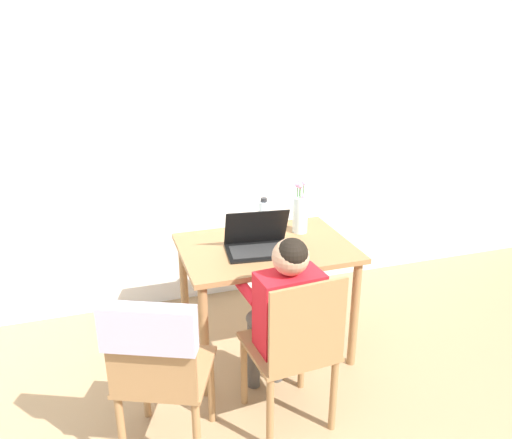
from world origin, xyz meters
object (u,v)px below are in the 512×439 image
(flower_vase, at_px, (300,212))
(water_bottle, at_px, (264,218))
(person_seated, at_px, (285,305))
(chair_occupied, at_px, (294,350))
(chair_spare, at_px, (156,357))
(laptop, at_px, (258,241))

(flower_vase, height_order, water_bottle, flower_vase)
(person_seated, bearing_deg, flower_vase, -122.26)
(chair_occupied, bearing_deg, flower_vase, -118.07)
(chair_spare, xyz_separation_m, flower_vase, (1.00, 0.84, 0.25))
(chair_occupied, bearing_deg, water_bottle, -102.80)
(chair_spare, relative_size, flower_vase, 2.59)
(chair_occupied, xyz_separation_m, flower_vase, (0.35, 0.79, 0.39))
(flower_vase, bearing_deg, laptop, -151.12)
(chair_spare, height_order, flower_vase, flower_vase)
(laptop, relative_size, water_bottle, 1.66)
(person_seated, bearing_deg, chair_spare, 10.16)
(chair_occupied, height_order, chair_spare, chair_spare)
(chair_spare, xyz_separation_m, person_seated, (0.64, 0.17, 0.04))
(chair_occupied, height_order, laptop, laptop)
(chair_spare, bearing_deg, water_bottle, -108.09)
(chair_spare, height_order, laptop, laptop)
(chair_spare, distance_m, laptop, 0.95)
(chair_spare, relative_size, water_bottle, 3.72)
(laptop, bearing_deg, water_bottle, 69.74)
(chair_spare, relative_size, laptop, 2.25)
(flower_vase, relative_size, water_bottle, 1.43)
(chair_occupied, distance_m, person_seated, 0.22)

